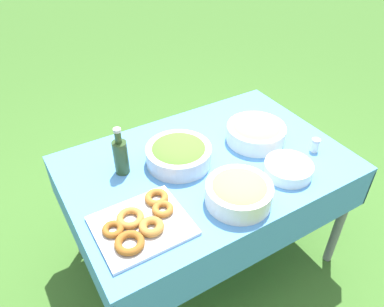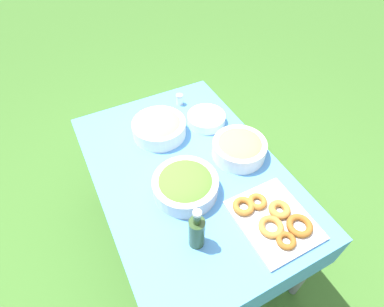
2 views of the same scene
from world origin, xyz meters
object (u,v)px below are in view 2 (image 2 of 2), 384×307
object	(u,v)px
plate_stack	(206,119)
fruit_bowl	(239,147)
salad_bowl	(185,184)
donut_platter	(274,219)
pasta_bowl	(159,127)
olive_oil_bottle	(197,231)

from	to	relation	value
plate_stack	fruit_bowl	size ratio (longest dim) A/B	0.79
salad_bowl	donut_platter	distance (m)	0.45
salad_bowl	pasta_bowl	bearing A→B (deg)	-6.21
salad_bowl	fruit_bowl	xyz separation A→B (m)	(0.09, -0.37, 0.00)
olive_oil_bottle	fruit_bowl	distance (m)	0.58
plate_stack	olive_oil_bottle	world-z (taller)	olive_oil_bottle
plate_stack	salad_bowl	bearing A→B (deg)	139.76
donut_platter	fruit_bowl	world-z (taller)	fruit_bowl
pasta_bowl	salad_bowl	bearing A→B (deg)	173.79
pasta_bowl	donut_platter	size ratio (longest dim) A/B	0.82
plate_stack	olive_oil_bottle	bearing A→B (deg)	147.90
pasta_bowl	fruit_bowl	xyz separation A→B (m)	(-0.36, -0.33, 0.00)
olive_oil_bottle	fruit_bowl	bearing A→B (deg)	-51.68
donut_platter	fruit_bowl	distance (m)	0.44
olive_oil_bottle	salad_bowl	bearing A→B (deg)	-16.41
salad_bowl	olive_oil_bottle	distance (m)	0.28
donut_platter	olive_oil_bottle	world-z (taller)	olive_oil_bottle
pasta_bowl	olive_oil_bottle	xyz separation A→B (m)	(-0.72, 0.13, 0.04)
pasta_bowl	fruit_bowl	distance (m)	0.48
fruit_bowl	salad_bowl	bearing A→B (deg)	103.50
pasta_bowl	olive_oil_bottle	size ratio (longest dim) A/B	1.24
pasta_bowl	olive_oil_bottle	bearing A→B (deg)	169.87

